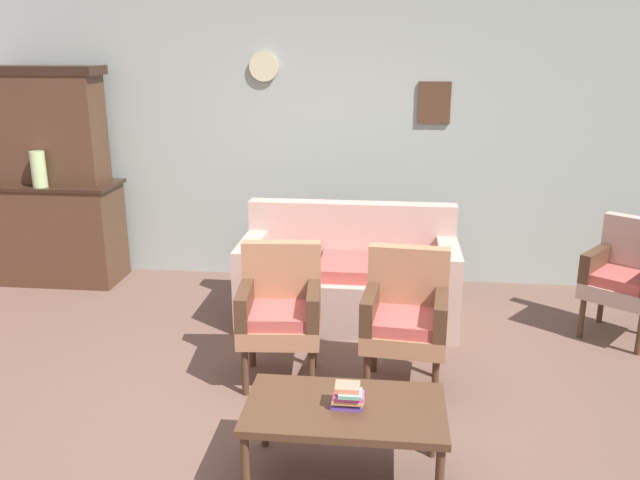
% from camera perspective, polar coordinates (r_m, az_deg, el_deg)
% --- Properties ---
extents(ground_plane, '(7.68, 7.68, 0.00)m').
position_cam_1_polar(ground_plane, '(3.97, -2.64, -16.03)').
color(ground_plane, brown).
extents(wall_back_with_decor, '(6.40, 0.09, 2.70)m').
position_cam_1_polar(wall_back_with_decor, '(6.00, 1.04, 9.14)').
color(wall_back_with_decor, '#939E99').
rests_on(wall_back_with_decor, ground).
extents(side_cabinet, '(1.16, 0.55, 0.93)m').
position_cam_1_polar(side_cabinet, '(6.54, -21.75, 0.66)').
color(side_cabinet, '#472D1E').
rests_on(side_cabinet, ground).
extents(cabinet_upper_hutch, '(0.99, 0.38, 1.03)m').
position_cam_1_polar(cabinet_upper_hutch, '(6.43, -22.38, 9.31)').
color(cabinet_upper_hutch, '#472D1E').
rests_on(cabinet_upper_hutch, side_cabinet).
extents(vase_on_cabinet, '(0.13, 0.13, 0.32)m').
position_cam_1_polar(vase_on_cabinet, '(6.27, -23.29, 5.67)').
color(vase_on_cabinet, '#A8C588').
rests_on(vase_on_cabinet, side_cabinet).
extents(floral_couch, '(1.70, 0.81, 0.90)m').
position_cam_1_polar(floral_couch, '(5.27, 2.53, -3.48)').
color(floral_couch, tan).
rests_on(floral_couch, ground).
extents(armchair_near_couch_end, '(0.56, 0.53, 0.90)m').
position_cam_1_polar(armchair_near_couch_end, '(4.29, -3.47, -5.88)').
color(armchair_near_couch_end, '#9E6B4C').
rests_on(armchair_near_couch_end, ground).
extents(armchair_near_cabinet, '(0.56, 0.54, 0.90)m').
position_cam_1_polar(armchair_near_cabinet, '(4.22, 7.46, -6.39)').
color(armchair_near_cabinet, '#9E6B4C').
rests_on(armchair_near_cabinet, ground).
extents(wingback_chair_by_fireplace, '(0.71, 0.70, 0.90)m').
position_cam_1_polar(wingback_chair_by_fireplace, '(5.39, 25.22, -2.70)').
color(wingback_chair_by_fireplace, tan).
rests_on(wingback_chair_by_fireplace, ground).
extents(coffee_table, '(1.00, 0.56, 0.42)m').
position_cam_1_polar(coffee_table, '(3.38, 2.18, -14.86)').
color(coffee_table, '#472D1E').
rests_on(coffee_table, ground).
extents(book_stack_on_table, '(0.16, 0.12, 0.12)m').
position_cam_1_polar(book_stack_on_table, '(3.32, 2.48, -13.45)').
color(book_stack_on_table, '#6240AF').
rests_on(book_stack_on_table, coffee_table).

